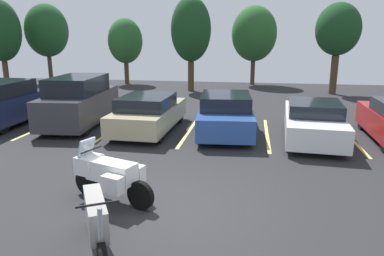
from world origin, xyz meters
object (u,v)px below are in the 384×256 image
(car_charcoal, at_px, (80,101))
(car_champagne, at_px, (149,113))
(motorcycle_second, at_px, (96,222))
(car_white, at_px, (313,121))
(car_navy, at_px, (3,103))
(motorcycle_touring, at_px, (109,174))
(car_blue, at_px, (225,113))

(car_charcoal, relative_size, car_champagne, 1.08)
(motorcycle_second, xyz_separation_m, car_white, (4.57, 7.89, 0.05))
(car_navy, relative_size, car_charcoal, 0.87)
(motorcycle_second, xyz_separation_m, car_charcoal, (-4.48, 8.55, 0.36))
(car_champagne, distance_m, car_white, 6.01)
(motorcycle_second, height_order, car_white, car_white)
(motorcycle_touring, bearing_deg, car_white, 48.85)
(motorcycle_touring, bearing_deg, car_charcoal, 120.65)
(motorcycle_second, distance_m, car_white, 9.12)
(motorcycle_touring, relative_size, car_white, 0.41)
(motorcycle_touring, height_order, car_navy, car_navy)
(motorcycle_touring, distance_m, car_white, 7.84)
(car_navy, height_order, car_blue, car_navy)
(motorcycle_touring, xyz_separation_m, car_champagne, (-0.85, 6.07, 0.06))
(car_blue, bearing_deg, car_white, -8.96)
(car_navy, xyz_separation_m, car_champagne, (6.05, 0.09, -0.21))
(motorcycle_touring, distance_m, car_champagne, 6.13)
(motorcycle_touring, height_order, car_charcoal, car_charcoal)
(car_charcoal, bearing_deg, car_blue, -1.63)
(motorcycle_second, relative_size, car_white, 0.42)
(motorcycle_touring, relative_size, car_charcoal, 0.41)
(motorcycle_touring, height_order, car_white, car_white)
(car_navy, bearing_deg, car_charcoal, 11.10)
(car_navy, distance_m, car_champagne, 6.05)
(car_blue, relative_size, car_white, 1.01)
(car_white, bearing_deg, motorcycle_second, -120.10)
(car_charcoal, relative_size, car_blue, 0.99)
(car_charcoal, height_order, car_white, car_charcoal)
(motorcycle_second, bearing_deg, car_navy, 133.25)
(motorcycle_second, height_order, car_navy, car_navy)
(motorcycle_second, distance_m, car_charcoal, 9.66)
(motorcycle_touring, relative_size, car_blue, 0.41)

